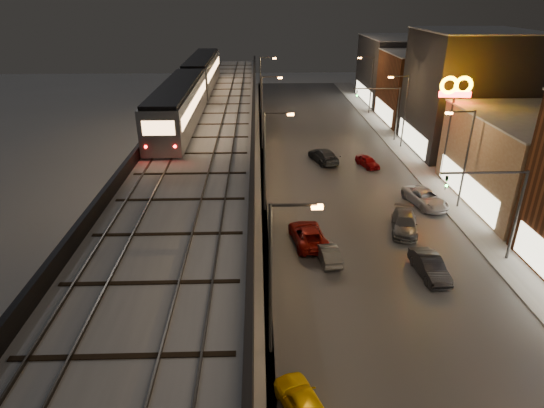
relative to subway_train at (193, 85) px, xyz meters
name	(u,v)px	position (x,y,z in m)	size (l,w,h in m)	color
road_surface	(346,191)	(16.00, -11.03, -8.49)	(17.00, 120.00, 0.06)	#46474D
sidewalk_right	(446,190)	(26.00, -11.03, -8.45)	(4.00, 120.00, 0.14)	#9FA1A8
under_viaduct_pavement	(210,193)	(2.50, -11.03, -8.49)	(11.00, 120.00, 0.06)	#9FA1A8
elevated_viaduct	(203,149)	(2.50, -14.19, -2.91)	(9.00, 100.00, 6.30)	black
viaduct_trackbed	(203,140)	(2.49, -14.06, -2.14)	(8.40, 100.00, 0.32)	#B2B7C1
viaduct_parapet_streetside	(253,134)	(6.85, -14.03, -1.67)	(0.30, 100.00, 1.10)	black
viaduct_parapet_far	(152,135)	(-1.85, -14.03, -1.67)	(0.30, 100.00, 1.10)	black
building_c	(536,161)	(32.49, -14.03, -4.45)	(12.20, 15.20, 8.16)	#9A7E63
building_d	(468,93)	(32.49, 1.97, -1.45)	(12.20, 13.20, 14.16)	#232328
building_e	(426,88)	(32.49, 15.97, -3.45)	(12.20, 12.20, 10.16)	#592A17
building_f	(399,70)	(32.49, 29.97, -2.95)	(12.20, 16.20, 11.16)	#2A2A2D
streetlight_left_1	(276,271)	(8.07, -33.03, -3.29)	(2.57, 0.28, 9.00)	#38383A
streetlight_left_2	(268,155)	(8.07, -15.03, -3.29)	(2.57, 0.28, 9.00)	#38383A
streetlight_right_2	(464,153)	(25.23, -15.03, -3.29)	(2.56, 0.28, 9.00)	#38383A
streetlight_left_3	(264,108)	(8.07, 2.97, -3.29)	(2.57, 0.28, 9.00)	#38383A
streetlight_right_3	(403,107)	(25.23, 2.97, -3.29)	(2.56, 0.28, 9.00)	#38383A
streetlight_left_4	(262,82)	(8.07, 20.97, -3.29)	(2.57, 0.28, 9.00)	#38383A
streetlight_right_4	(370,81)	(25.23, 20.97, -3.29)	(2.56, 0.28, 9.00)	#38383A
traffic_light_rig_a	(503,205)	(24.34, -24.03, -4.03)	(6.10, 0.34, 7.00)	#38383A
traffic_light_rig_b	(389,107)	(24.34, 5.97, -4.03)	(6.10, 0.34, 7.00)	#38383A
subway_train	(193,85)	(0.00, 0.00, 0.00)	(3.20, 39.23, 3.84)	gray
car_taxi	(304,405)	(9.21, -37.22, -7.82)	(1.66, 4.12, 1.40)	#FFCC04
car_near_white	(327,253)	(12.25, -23.73, -7.90)	(1.32, 3.79, 1.25)	#595A5B
car_mid_silver	(308,235)	(11.09, -21.16, -7.80)	(2.39, 5.19, 1.44)	maroon
car_mid_dark	(323,156)	(14.85, -2.31, -7.76)	(2.14, 5.26, 1.53)	#32363C
car_onc_silver	(430,267)	(19.01, -25.95, -7.81)	(1.51, 4.32, 1.42)	black
car_onc_dark	(425,199)	(22.62, -14.52, -7.81)	(2.38, 5.17, 1.44)	silver
car_onc_white	(404,224)	(19.20, -19.46, -7.82)	(1.99, 4.89, 1.42)	#585A60
car_onc_red	(367,162)	(19.60, -4.11, -7.91)	(1.46, 3.64, 1.24)	maroon
sign_mcdonalds	(455,96)	(26.50, -8.24, 0.28)	(3.18, 0.53, 10.70)	#38383A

